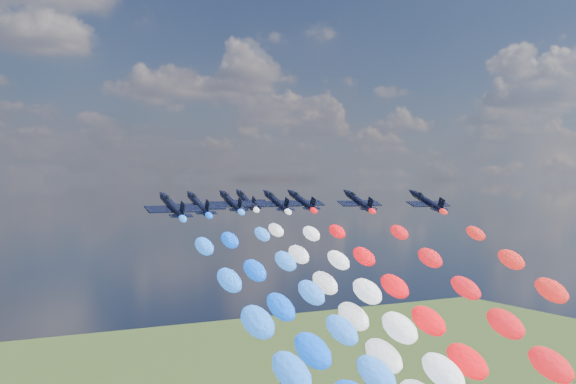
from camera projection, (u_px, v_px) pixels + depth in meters
jet_0 at (172, 206)px, 123.27m from camera, size 9.68×12.92×6.94m
jet_1 at (198, 204)px, 134.49m from camera, size 9.50×12.78×6.94m
jet_2 at (231, 202)px, 147.85m from camera, size 9.46×12.76×6.94m
jet_3 at (276, 202)px, 149.39m from camera, size 9.31×12.65×6.94m
jet_4 at (246, 200)px, 159.09m from camera, size 10.15×13.25×6.94m
jet_5 at (302, 201)px, 155.18m from camera, size 9.75×12.97×6.94m
jet_6 at (358, 201)px, 152.92m from camera, size 9.54×12.82×6.94m
jet_7 at (427, 201)px, 150.20m from camera, size 9.31×12.65×6.94m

